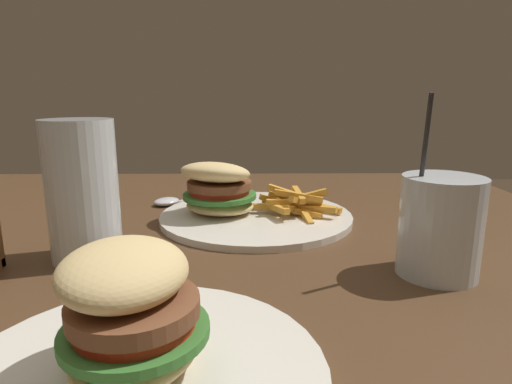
{
  "coord_description": "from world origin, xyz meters",
  "views": [
    {
      "loc": [
        -0.08,
        0.54,
        0.92
      ],
      "look_at": [
        -0.09,
        -0.11,
        0.77
      ],
      "focal_mm": 30.0,
      "sensor_mm": 36.0,
      "label": 1
    }
  ],
  "objects_px": {
    "meal_plate_near": "(241,203)",
    "spoon": "(171,201)",
    "beer_glass": "(83,194)",
    "meal_plate_far": "(141,345)",
    "juice_glass": "(440,229)"
  },
  "relations": [
    {
      "from": "meal_plate_near",
      "to": "beer_glass",
      "type": "bearing_deg",
      "value": 41.15
    },
    {
      "from": "meal_plate_near",
      "to": "spoon",
      "type": "distance_m",
      "value": 0.16
    },
    {
      "from": "beer_glass",
      "to": "juice_glass",
      "type": "height_order",
      "value": "juice_glass"
    },
    {
      "from": "meal_plate_far",
      "to": "meal_plate_near",
      "type": "bearing_deg",
      "value": -98.7
    },
    {
      "from": "beer_glass",
      "to": "meal_plate_far",
      "type": "relative_size",
      "value": 0.63
    },
    {
      "from": "meal_plate_near",
      "to": "juice_glass",
      "type": "xyz_separation_m",
      "value": [
        -0.22,
        0.21,
        0.02
      ]
    },
    {
      "from": "meal_plate_near",
      "to": "spoon",
      "type": "relative_size",
      "value": 2.4
    },
    {
      "from": "spoon",
      "to": "meal_plate_near",
      "type": "bearing_deg",
      "value": 98.95
    },
    {
      "from": "juice_glass",
      "to": "meal_plate_far",
      "type": "relative_size",
      "value": 0.75
    },
    {
      "from": "spoon",
      "to": "meal_plate_far",
      "type": "distance_m",
      "value": 0.49
    },
    {
      "from": "beer_glass",
      "to": "juice_glass",
      "type": "distance_m",
      "value": 0.41
    },
    {
      "from": "juice_glass",
      "to": "meal_plate_far",
      "type": "distance_m",
      "value": 0.33
    },
    {
      "from": "beer_glass",
      "to": "spoon",
      "type": "height_order",
      "value": "beer_glass"
    },
    {
      "from": "meal_plate_near",
      "to": "juice_glass",
      "type": "distance_m",
      "value": 0.31
    },
    {
      "from": "juice_glass",
      "to": "spoon",
      "type": "bearing_deg",
      "value": -41.43
    }
  ]
}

